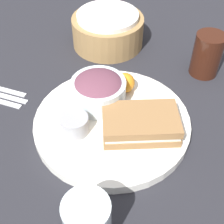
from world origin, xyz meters
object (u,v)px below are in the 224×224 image
object	(u,v)px
drink_glass	(207,55)
water_glass	(88,224)
salad_bowl	(98,89)
plate	(112,122)
bread_basket	(108,30)
dressing_cup	(75,124)
sandwich	(140,124)

from	to	relation	value
drink_glass	water_glass	xyz separation A→B (m)	(-0.18, -0.45, -0.00)
water_glass	salad_bowl	bearing A→B (deg)	98.85
plate	water_glass	bearing A→B (deg)	-88.28
drink_glass	bread_basket	distance (m)	0.26
plate	dressing_cup	size ratio (longest dim) A/B	5.80
plate	dressing_cup	distance (m)	0.08
dressing_cup	drink_glass	bearing A→B (deg)	45.58
dressing_cup	water_glass	distance (m)	0.20
sandwich	salad_bowl	bearing A→B (deg)	144.87
salad_bowl	sandwich	bearing A→B (deg)	-35.13
sandwich	water_glass	world-z (taller)	water_glass
plate	dressing_cup	xyz separation A→B (m)	(-0.06, -0.04, 0.03)
plate	bread_basket	size ratio (longest dim) A/B	1.68
bread_basket	sandwich	bearing A→B (deg)	-68.77
salad_bowl	drink_glass	xyz separation A→B (m)	(0.22, 0.17, -0.00)
salad_bowl	dressing_cup	xyz separation A→B (m)	(-0.03, -0.09, -0.02)
salad_bowl	bread_basket	distance (m)	0.25
sandwich	bread_basket	size ratio (longest dim) A/B	0.85
plate	water_glass	world-z (taller)	water_glass
dressing_cup	water_glass	bearing A→B (deg)	-69.49
sandwich	drink_glass	size ratio (longest dim) A/B	1.55
salad_bowl	drink_glass	distance (m)	0.28
salad_bowl	dressing_cup	distance (m)	0.09
drink_glass	plate	bearing A→B (deg)	-131.23
plate	drink_glass	size ratio (longest dim) A/B	3.04
plate	sandwich	xyz separation A→B (m)	(0.06, -0.02, 0.03)
sandwich	bread_basket	distance (m)	0.34
sandwich	dressing_cup	size ratio (longest dim) A/B	2.94
dressing_cup	bread_basket	bearing A→B (deg)	89.97
salad_bowl	dressing_cup	size ratio (longest dim) A/B	2.09
plate	salad_bowl	distance (m)	0.07
plate	bread_basket	distance (m)	0.30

